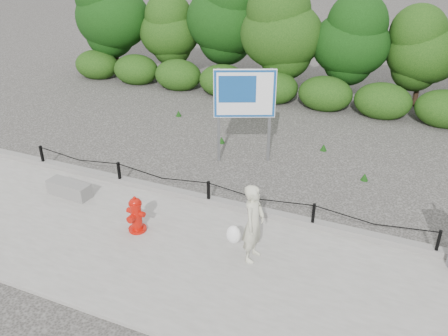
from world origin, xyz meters
TOP-DOWN VIEW (x-y plane):
  - ground at (0.00, 0.00)m, footprint 90.00×90.00m
  - sidewalk at (0.00, -2.00)m, footprint 14.00×4.00m
  - curb at (0.00, 0.05)m, footprint 14.00×0.22m
  - chain_barrier at (0.00, 0.00)m, footprint 10.06×0.06m
  - treeline at (-0.20, 8.92)m, footprint 20.36×3.71m
  - fire_hydrant at (-0.95, -1.61)m, footprint 0.44×0.45m
  - pedestrian at (1.64, -1.52)m, footprint 0.71×0.61m
  - concrete_block at (-3.28, -0.99)m, footprint 1.14×0.46m
  - advertising_sign at (-0.14, 2.60)m, footprint 1.54×0.75m

SIDE VIEW (x-z plane):
  - ground at x=0.00m, z-range 0.00..0.00m
  - sidewalk at x=0.00m, z-range 0.00..0.08m
  - curb at x=0.00m, z-range 0.08..0.22m
  - concrete_block at x=-3.28m, z-range 0.08..0.44m
  - chain_barrier at x=0.00m, z-range 0.16..0.76m
  - fire_hydrant at x=-0.95m, z-range 0.06..0.89m
  - pedestrian at x=1.64m, z-range 0.06..1.69m
  - advertising_sign at x=-0.14m, z-range 0.54..3.20m
  - treeline at x=-0.20m, z-range 0.18..4.83m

